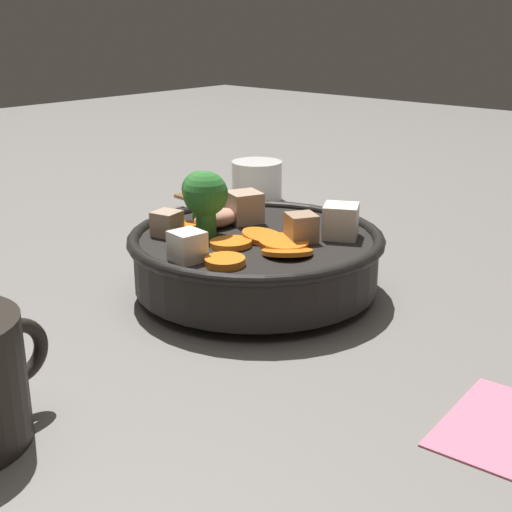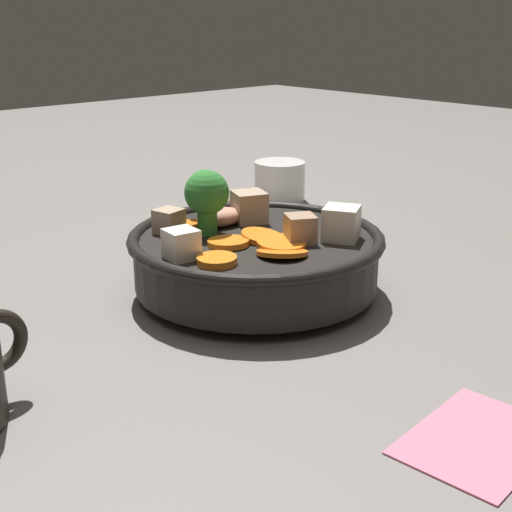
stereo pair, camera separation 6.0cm
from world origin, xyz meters
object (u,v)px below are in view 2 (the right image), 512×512
at_px(stirfry_bowl, 254,252).
at_px(tea_cup, 280,181).
at_px(side_saucer, 250,217).
at_px(chopsticks_pair, 250,210).

bearing_deg(stirfry_bowl, tea_cup, 41.32).
distance_m(stirfry_bowl, side_saucer, 0.25).
xyz_separation_m(stirfry_bowl, side_saucer, (0.17, 0.19, -0.04)).
bearing_deg(stirfry_bowl, chopsticks_pair, 48.57).
height_order(side_saucer, tea_cup, tea_cup).
bearing_deg(stirfry_bowl, side_saucer, 48.57).
distance_m(side_saucer, chopsticks_pair, 0.01).
bearing_deg(chopsticks_pair, side_saucer, 0.00).
distance_m(side_saucer, tea_cup, 0.13).
height_order(side_saucer, chopsticks_pair, chopsticks_pair).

